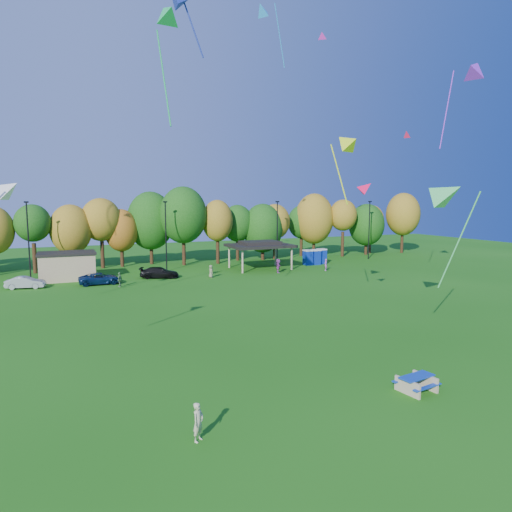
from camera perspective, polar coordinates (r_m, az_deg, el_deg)
name	(u,v)px	position (r m, az deg, el deg)	size (l,w,h in m)	color
ground	(300,390)	(23.33, 5.55, -16.29)	(160.00, 160.00, 0.00)	#19600F
tree_line	(135,224)	(65.04, -14.84, 3.86)	(93.57, 10.55, 11.15)	black
lamp_posts	(166,234)	(60.21, -11.20, 2.76)	(64.50, 0.25, 9.09)	black
utility_building	(67,266)	(57.27, -22.52, -1.14)	(6.30, 4.30, 3.25)	tan
pavilion	(260,245)	(61.15, 0.50, 1.38)	(8.20, 6.20, 3.77)	tan
porta_potties	(315,257)	(66.27, 7.41, -0.10)	(3.75, 1.68, 2.18)	#0B299B
picnic_table	(417,382)	(24.15, 19.43, -14.67)	(2.02, 1.76, 0.78)	tan
kite_flyer	(198,422)	(18.71, -7.24, -19.89)	(0.56, 0.37, 1.53)	#C1BC91
car_b	(25,283)	(53.60, -26.86, -2.98)	(1.34, 3.84, 1.26)	#ACABB1
car_c	(100,279)	(53.05, -18.91, -2.70)	(2.09, 4.52, 1.26)	#0D2550
car_d	(159,273)	(55.43, -11.99, -2.04)	(1.84, 4.52, 1.31)	black
far_person_1	(120,280)	(50.81, -16.67, -2.84)	(0.93, 0.39, 1.59)	#578551
far_person_3	(278,266)	(58.23, 2.79, -1.22)	(1.67, 0.53, 1.80)	#A745A2
far_person_4	(326,265)	(60.51, 8.70, -1.09)	(0.57, 0.38, 1.58)	#B957B7
far_person_5	(211,271)	(54.65, -5.67, -1.92)	(0.75, 0.49, 1.54)	#808057
kite_2	(323,36)	(50.11, 8.34, 25.59)	(1.54, 1.58, 1.28)	#FA29CE
kite_3	(345,143)	(35.27, 11.02, 13.72)	(2.13, 3.50, 5.65)	#C7E618
kite_5	(448,194)	(34.99, 22.89, 7.12)	(3.12, 4.80, 7.89)	#44C15F
kite_7	(166,15)	(31.46, -11.18, 27.44)	(1.74, 4.44, 7.49)	green
kite_8	(475,69)	(49.86, 25.69, 20.29)	(5.15, 3.25, 8.76)	#952AE3
kite_9	(263,10)	(52.30, 0.83, 28.40)	(3.60, 2.80, 6.50)	#2591EB
kite_10	(366,188)	(35.36, 13.62, 8.30)	(1.72, 1.59, 1.39)	#ED0D44
kite_13	(407,134)	(57.67, 18.34, 14.30)	(1.54, 1.42, 1.24)	#E11A48
kite_14	(8,190)	(23.87, -28.57, 7.26)	(2.22, 1.44, 3.48)	silver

